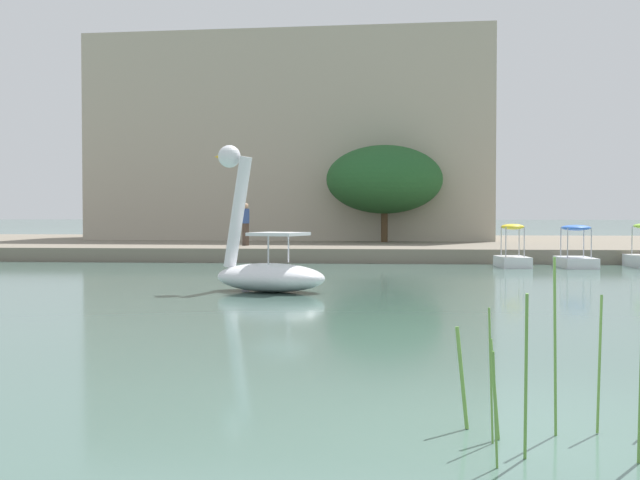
% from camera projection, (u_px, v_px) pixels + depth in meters
% --- Properties ---
extents(ground_plane, '(483.20, 483.20, 0.00)m').
position_uv_depth(ground_plane, '(499.00, 428.00, 7.60)').
color(ground_plane, '#47665B').
extents(shore_bank_far, '(131.09, 20.58, 0.55)m').
position_uv_depth(shore_bank_far, '(415.00, 246.00, 42.32)').
color(shore_bank_far, slate).
rests_on(shore_bank_far, ground_plane).
extents(swan_boat, '(3.21, 2.45, 3.59)m').
position_uv_depth(swan_boat, '(266.00, 264.00, 20.74)').
color(swan_boat, white).
rests_on(swan_boat, ground_plane).
extents(pedal_boat_yellow, '(1.16, 1.90, 1.53)m').
position_uv_depth(pedal_boat_yellow, '(512.00, 255.00, 30.16)').
color(pedal_boat_yellow, white).
rests_on(pedal_boat_yellow, ground_plane).
extents(pedal_boat_blue, '(1.20, 2.25, 1.50)m').
position_uv_depth(pedal_boat_blue, '(576.00, 254.00, 29.99)').
color(pedal_boat_blue, white).
rests_on(pedal_boat_blue, ground_plane).
extents(tree_broadleaf_right, '(7.65, 7.67, 4.56)m').
position_uv_depth(tree_broadleaf_right, '(384.00, 180.00, 40.13)').
color(tree_broadleaf_right, '#4C3823').
rests_on(tree_broadleaf_right, shore_bank_far).
extents(person_on_path, '(0.30, 0.30, 1.78)m').
position_uv_depth(person_on_path, '(246.00, 223.00, 35.69)').
color(person_on_path, '#47382D').
rests_on(person_on_path, shore_bank_far).
extents(apartment_block, '(20.97, 9.49, 10.42)m').
position_uv_depth(apartment_block, '(296.00, 142.00, 45.88)').
color(apartment_block, '#B2A893').
rests_on(apartment_block, shore_bank_far).
extents(reed_clump_foreground, '(3.46, 1.33, 1.54)m').
position_uv_depth(reed_clump_foreground, '(606.00, 379.00, 7.01)').
color(reed_clump_foreground, '#669942').
rests_on(reed_clump_foreground, ground_plane).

